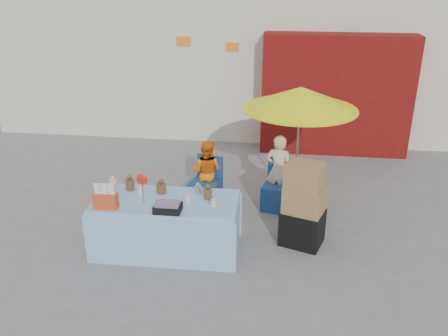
# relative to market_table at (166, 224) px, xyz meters

# --- Properties ---
(ground) EXTENTS (80.00, 80.00, 0.00)m
(ground) POSITION_rel_market_table_xyz_m (0.53, 0.23, -0.42)
(ground) COLOR slate
(ground) RESTS_ON ground
(market_table) EXTENTS (2.14, 1.02, 1.28)m
(market_table) POSITION_rel_market_table_xyz_m (0.00, 0.00, 0.00)
(market_table) COLOR #96C0F0
(market_table) RESTS_ON ground
(chair_left) EXTENTS (0.57, 0.57, 0.85)m
(chair_left) POSITION_rel_market_table_xyz_m (0.34, 1.50, -0.16)
(chair_left) COLOR navy
(chair_left) RESTS_ON ground
(chair_right) EXTENTS (0.57, 0.57, 0.85)m
(chair_right) POSITION_rel_market_table_xyz_m (1.59, 1.50, -0.16)
(chair_right) COLOR navy
(chair_right) RESTS_ON ground
(vendor_orange) EXTENTS (0.64, 0.54, 1.14)m
(vendor_orange) POSITION_rel_market_table_xyz_m (0.34, 1.64, 0.15)
(vendor_orange) COLOR orange
(vendor_orange) RESTS_ON ground
(vendor_beige) EXTENTS (0.53, 0.41, 1.30)m
(vendor_beige) POSITION_rel_market_table_xyz_m (1.59, 1.64, 0.23)
(vendor_beige) COLOR beige
(vendor_beige) RESTS_ON ground
(umbrella) EXTENTS (1.90, 1.90, 2.09)m
(umbrella) POSITION_rel_market_table_xyz_m (1.89, 1.79, 1.47)
(umbrella) COLOR gray
(umbrella) RESTS_ON ground
(box_stack) EXTENTS (0.72, 0.65, 1.32)m
(box_stack) POSITION_rel_market_table_xyz_m (1.98, 0.41, 0.19)
(box_stack) COLOR black
(box_stack) RESTS_ON ground
(tarp_bundle) EXTENTS (0.81, 0.73, 0.30)m
(tarp_bundle) POSITION_rel_market_table_xyz_m (-0.44, 0.41, -0.27)
(tarp_bundle) COLOR gold
(tarp_bundle) RESTS_ON ground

